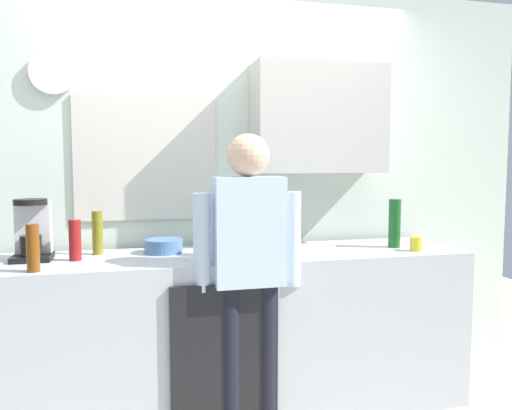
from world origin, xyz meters
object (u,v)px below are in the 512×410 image
object	(u,v)px
bottle_red_vinegar	(75,240)
bottle_amber_beer	(33,248)
bottle_clear_soda	(236,231)
cup_white_mug	(223,252)
mixing_bowl	(164,246)
bottle_olive_oil	(97,233)
storage_canister	(241,236)
coffee_maker	(33,233)
bottle_green_wine	(395,223)
person_at_sink	(248,260)
cup_yellow_cup	(416,244)

from	to	relation	value
bottle_red_vinegar	bottle_amber_beer	xyz separation A→B (m)	(-0.16, -0.25, 0.01)
bottle_clear_soda	cup_white_mug	size ratio (longest dim) A/B	2.95
cup_white_mug	mixing_bowl	world-z (taller)	cup_white_mug
bottle_olive_oil	bottle_amber_beer	xyz separation A→B (m)	(-0.27, -0.40, -0.01)
storage_canister	coffee_maker	bearing A→B (deg)	179.67
coffee_maker	bottle_green_wine	size ratio (longest dim) A/B	1.10
coffee_maker	person_at_sink	distance (m)	1.18
bottle_green_wine	cup_white_mug	world-z (taller)	bottle_green_wine
bottle_green_wine	bottle_amber_beer	xyz separation A→B (m)	(-2.04, -0.21, -0.03)
coffee_maker	bottle_clear_soda	world-z (taller)	coffee_maker
bottle_amber_beer	person_at_sink	world-z (taller)	person_at_sink
coffee_maker	bottle_clear_soda	size ratio (longest dim) A/B	1.18
bottle_olive_oil	mixing_bowl	world-z (taller)	bottle_olive_oil
mixing_bowl	bottle_green_wine	bearing A→B (deg)	-6.07
bottle_olive_oil	mixing_bowl	bearing A→B (deg)	-6.01
cup_white_mug	storage_canister	xyz separation A→B (m)	(0.16, 0.28, 0.04)
cup_white_mug	bottle_red_vinegar	bearing A→B (deg)	165.40
coffee_maker	bottle_amber_beer	world-z (taller)	coffee_maker
person_at_sink	bottle_clear_soda	bearing A→B (deg)	106.75
bottle_green_wine	bottle_amber_beer	distance (m)	2.05
bottle_olive_oil	cup_white_mug	distance (m)	0.76
bottle_clear_soda	coffee_maker	bearing A→B (deg)	171.19
bottle_green_wine	cup_white_mug	size ratio (longest dim) A/B	3.16
cup_yellow_cup	storage_canister	bearing A→B (deg)	165.39
bottle_red_vinegar	storage_canister	distance (m)	0.93
storage_canister	cup_yellow_cup	bearing A→B (deg)	-14.61
bottle_amber_beer	storage_canister	xyz separation A→B (m)	(1.09, 0.33, -0.03)
bottle_olive_oil	cup_white_mug	world-z (taller)	bottle_olive_oil
person_at_sink	cup_white_mug	bearing A→B (deg)	148.93
bottle_green_wine	storage_canister	xyz separation A→B (m)	(-0.95, 0.11, -0.06)
cup_yellow_cup	bottle_olive_oil	bearing A→B (deg)	169.54
bottle_olive_oil	person_at_sink	world-z (taller)	person_at_sink
bottle_clear_soda	bottle_amber_beer	bearing A→B (deg)	-170.97
storage_canister	bottle_amber_beer	bearing A→B (deg)	-163.37
bottle_red_vinegar	storage_canister	bearing A→B (deg)	4.93
bottle_red_vinegar	cup_white_mug	world-z (taller)	bottle_red_vinegar
bottle_olive_oil	cup_yellow_cup	distance (m)	1.86
bottle_clear_soda	bottle_red_vinegar	xyz separation A→B (m)	(-0.87, 0.08, -0.03)
bottle_clear_soda	cup_yellow_cup	distance (m)	1.08
bottle_olive_oil	bottle_red_vinegar	size ratio (longest dim) A/B	1.14
storage_canister	bottle_red_vinegar	bearing A→B (deg)	-175.07
bottle_red_vinegar	bottle_clear_soda	bearing A→B (deg)	-5.44
bottle_amber_beer	cup_white_mug	bearing A→B (deg)	2.82
cup_yellow_cup	bottle_red_vinegar	bearing A→B (deg)	174.59
bottle_green_wine	bottle_olive_oil	bearing A→B (deg)	173.95
bottle_amber_beer	cup_yellow_cup	bearing A→B (deg)	1.71
coffee_maker	storage_canister	distance (m)	1.15
cup_yellow_cup	person_at_sink	bearing A→B (deg)	-173.22
bottle_red_vinegar	mixing_bowl	bearing A→B (deg)	13.71
mixing_bowl	storage_canister	size ratio (longest dim) A/B	1.29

